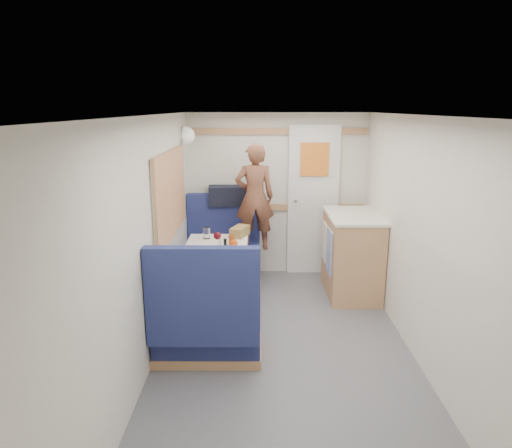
{
  "coord_description": "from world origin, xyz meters",
  "views": [
    {
      "loc": [
        -0.22,
        -3.32,
        2.06
      ],
      "look_at": [
        -0.25,
        0.9,
        0.98
      ],
      "focal_mm": 32.0,
      "sensor_mm": 36.0,
      "label": 1
    }
  ],
  "objects_px": {
    "dinette_table": "(216,261)",
    "duffel_bag": "(229,196)",
    "person": "(255,197)",
    "tumbler_mid": "(207,233)",
    "bread_loaf": "(240,231)",
    "pepper_grinder": "(225,243)",
    "salt_grinder": "(220,241)",
    "beer_glass": "(232,240)",
    "cheese_block": "(224,252)",
    "tumbler_left": "(189,253)",
    "bench_far": "(223,258)",
    "orange_fruit": "(234,243)",
    "galley_counter": "(351,254)",
    "wine_glass": "(217,236)",
    "dome_light": "(186,136)",
    "tray": "(225,256)",
    "bench_near": "(207,326)"
  },
  "relations": [
    {
      "from": "dinette_table",
      "to": "duffel_bag",
      "type": "distance_m",
      "value": 1.21
    },
    {
      "from": "person",
      "to": "tumbler_mid",
      "type": "distance_m",
      "value": 0.77
    },
    {
      "from": "bread_loaf",
      "to": "pepper_grinder",
      "type": "bearing_deg",
      "value": -107.61
    },
    {
      "from": "salt_grinder",
      "to": "dinette_table",
      "type": "bearing_deg",
      "value": -139.8
    },
    {
      "from": "beer_glass",
      "to": "cheese_block",
      "type": "bearing_deg",
      "value": -98.29
    },
    {
      "from": "tumbler_left",
      "to": "person",
      "type": "bearing_deg",
      "value": 63.17
    },
    {
      "from": "bench_far",
      "to": "orange_fruit",
      "type": "height_order",
      "value": "bench_far"
    },
    {
      "from": "dinette_table",
      "to": "tumbler_left",
      "type": "height_order",
      "value": "tumbler_left"
    },
    {
      "from": "galley_counter",
      "to": "duffel_bag",
      "type": "relative_size",
      "value": 1.88
    },
    {
      "from": "wine_glass",
      "to": "orange_fruit",
      "type": "bearing_deg",
      "value": 2.26
    },
    {
      "from": "bench_far",
      "to": "dome_light",
      "type": "height_order",
      "value": "dome_light"
    },
    {
      "from": "tray",
      "to": "beer_glass",
      "type": "bearing_deg",
      "value": 83.92
    },
    {
      "from": "dome_light",
      "to": "duffel_bag",
      "type": "bearing_deg",
      "value": 30.54
    },
    {
      "from": "bench_far",
      "to": "pepper_grinder",
      "type": "bearing_deg",
      "value": -83.73
    },
    {
      "from": "dome_light",
      "to": "tumbler_left",
      "type": "bearing_deg",
      "value": -81.5
    },
    {
      "from": "cheese_block",
      "to": "beer_glass",
      "type": "bearing_deg",
      "value": 81.71
    },
    {
      "from": "tray",
      "to": "pepper_grinder",
      "type": "height_order",
      "value": "pepper_grinder"
    },
    {
      "from": "wine_glass",
      "to": "pepper_grinder",
      "type": "xyz_separation_m",
      "value": [
        0.07,
        0.04,
        -0.08
      ]
    },
    {
      "from": "galley_counter",
      "to": "wine_glass",
      "type": "height_order",
      "value": "galley_counter"
    },
    {
      "from": "dome_light",
      "to": "galley_counter",
      "type": "height_order",
      "value": "dome_light"
    },
    {
      "from": "dinette_table",
      "to": "wine_glass",
      "type": "relative_size",
      "value": 5.48
    },
    {
      "from": "duffel_bag",
      "to": "tumbler_left",
      "type": "relative_size",
      "value": 4.9
    },
    {
      "from": "dome_light",
      "to": "tumbler_mid",
      "type": "distance_m",
      "value": 1.16
    },
    {
      "from": "galley_counter",
      "to": "beer_glass",
      "type": "relative_size",
      "value": 9.7
    },
    {
      "from": "tumbler_left",
      "to": "galley_counter",
      "type": "bearing_deg",
      "value": 28.91
    },
    {
      "from": "orange_fruit",
      "to": "beer_glass",
      "type": "relative_size",
      "value": 0.75
    },
    {
      "from": "orange_fruit",
      "to": "beer_glass",
      "type": "distance_m",
      "value": 0.14
    },
    {
      "from": "duffel_bag",
      "to": "tumbler_mid",
      "type": "bearing_deg",
      "value": -106.01
    },
    {
      "from": "dinette_table",
      "to": "bread_loaf",
      "type": "bearing_deg",
      "value": 59.04
    },
    {
      "from": "dome_light",
      "to": "person",
      "type": "xyz_separation_m",
      "value": [
        0.77,
        -0.06,
        -0.69
      ]
    },
    {
      "from": "galley_counter",
      "to": "dome_light",
      "type": "bearing_deg",
      "value": 170.82
    },
    {
      "from": "bench_far",
      "to": "orange_fruit",
      "type": "distance_m",
      "value": 1.06
    },
    {
      "from": "duffel_bag",
      "to": "salt_grinder",
      "type": "distance_m",
      "value": 1.11
    },
    {
      "from": "dome_light",
      "to": "tumbler_mid",
      "type": "relative_size",
      "value": 1.64
    },
    {
      "from": "tumbler_mid",
      "to": "bread_loaf",
      "type": "bearing_deg",
      "value": 15.56
    },
    {
      "from": "galley_counter",
      "to": "person",
      "type": "bearing_deg",
      "value": 167.71
    },
    {
      "from": "tray",
      "to": "wine_glass",
      "type": "height_order",
      "value": "wine_glass"
    },
    {
      "from": "bench_far",
      "to": "tray",
      "type": "xyz_separation_m",
      "value": [
        0.11,
        -1.19,
        0.43
      ]
    },
    {
      "from": "duffel_bag",
      "to": "tumbler_mid",
      "type": "distance_m",
      "value": 0.89
    },
    {
      "from": "wine_glass",
      "to": "pepper_grinder",
      "type": "bearing_deg",
      "value": 30.05
    },
    {
      "from": "bench_far",
      "to": "tray",
      "type": "relative_size",
      "value": 3.35
    },
    {
      "from": "bench_far",
      "to": "bread_loaf",
      "type": "height_order",
      "value": "bench_far"
    },
    {
      "from": "tumbler_mid",
      "to": "tumbler_left",
      "type": "bearing_deg",
      "value": -97.7
    },
    {
      "from": "tray",
      "to": "orange_fruit",
      "type": "bearing_deg",
      "value": 74.46
    },
    {
      "from": "dome_light",
      "to": "tumbler_mid",
      "type": "xyz_separation_m",
      "value": [
        0.27,
        -0.57,
        -0.97
      ]
    },
    {
      "from": "duffel_bag",
      "to": "bread_loaf",
      "type": "distance_m",
      "value": 0.8
    },
    {
      "from": "bench_near",
      "to": "duffel_bag",
      "type": "bearing_deg",
      "value": 88.05
    },
    {
      "from": "dinette_table",
      "to": "tumbler_mid",
      "type": "distance_m",
      "value": 0.37
    },
    {
      "from": "orange_fruit",
      "to": "pepper_grinder",
      "type": "xyz_separation_m",
      "value": [
        -0.09,
        0.04,
        -0.01
      ]
    },
    {
      "from": "bench_near",
      "to": "tray",
      "type": "height_order",
      "value": "bench_near"
    }
  ]
}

